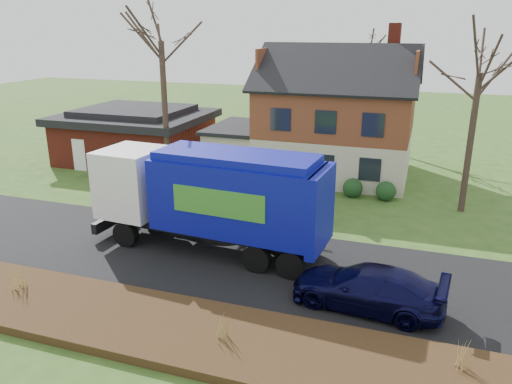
% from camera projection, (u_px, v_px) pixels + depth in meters
% --- Properties ---
extents(ground, '(120.00, 120.00, 0.00)m').
position_uv_depth(ground, '(224.00, 259.00, 20.41)').
color(ground, '#2D4F1A').
rests_on(ground, ground).
extents(road, '(80.00, 7.00, 0.02)m').
position_uv_depth(road, '(224.00, 259.00, 20.41)').
color(road, black).
rests_on(road, ground).
extents(mulch_verge, '(80.00, 3.50, 0.30)m').
position_uv_depth(mulch_verge, '(159.00, 326.00, 15.61)').
color(mulch_verge, black).
rests_on(mulch_verge, ground).
extents(main_house, '(12.95, 8.95, 9.26)m').
position_uv_depth(main_house, '(329.00, 111.00, 31.17)').
color(main_house, beige).
rests_on(main_house, ground).
extents(ranch_house, '(9.80, 8.20, 3.70)m').
position_uv_depth(ranch_house, '(136.00, 134.00, 35.18)').
color(ranch_house, maroon).
rests_on(ranch_house, ground).
extents(garbage_truck, '(10.33, 3.43, 4.36)m').
position_uv_depth(garbage_truck, '(213.00, 194.00, 20.51)').
color(garbage_truck, black).
rests_on(garbage_truck, ground).
extents(silver_sedan, '(4.48, 2.17, 1.42)m').
position_uv_depth(silver_sedan, '(213.00, 211.00, 23.74)').
color(silver_sedan, '#919398').
rests_on(silver_sedan, ground).
extents(navy_wagon, '(5.28, 2.59, 1.48)m').
position_uv_depth(navy_wagon, '(367.00, 288.00, 16.73)').
color(navy_wagon, black).
rests_on(navy_wagon, ground).
extents(tree_front_west, '(3.87, 3.87, 11.50)m').
position_uv_depth(tree_front_west, '(160.00, 19.00, 27.96)').
color(tree_front_west, '#3E2E25').
rests_on(tree_front_west, ground).
extents(tree_front_east, '(3.59, 3.59, 9.99)m').
position_uv_depth(tree_front_east, '(483.00, 48.00, 23.21)').
color(tree_front_east, '#3B2C23').
rests_on(tree_front_east, ground).
extents(tree_back, '(3.20, 3.20, 10.14)m').
position_uv_depth(tree_back, '(371.00, 35.00, 37.67)').
color(tree_back, '#382921').
rests_on(tree_back, ground).
extents(grass_clump_west, '(0.37, 0.31, 0.99)m').
position_uv_depth(grass_clump_west, '(17.00, 276.00, 17.39)').
color(grass_clump_west, tan).
rests_on(grass_clump_west, mulch_verge).
extents(grass_clump_mid, '(0.30, 0.25, 0.85)m').
position_uv_depth(grass_clump_mid, '(222.00, 327.00, 14.60)').
color(grass_clump_mid, '#A39248').
rests_on(grass_clump_mid, mulch_verge).
extents(grass_clump_east, '(0.34, 0.28, 0.85)m').
position_uv_depth(grass_clump_east, '(463.00, 355.00, 13.33)').
color(grass_clump_east, '#9F7F46').
rests_on(grass_clump_east, mulch_verge).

